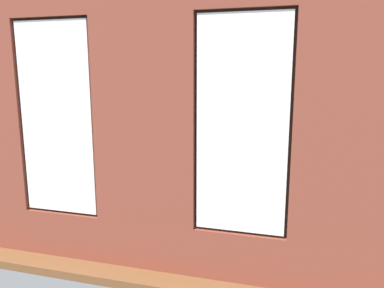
{
  "coord_description": "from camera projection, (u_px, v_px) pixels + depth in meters",
  "views": [
    {
      "loc": [
        -1.6,
        6.44,
        2.24
      ],
      "look_at": [
        0.11,
        0.4,
        1.02
      ],
      "focal_mm": 35.0,
      "sensor_mm": 36.0,
      "label": 1
    }
  ],
  "objects": [
    {
      "name": "potted_plant_between_couches",
      "position": [
        272.0,
        212.0,
        4.57
      ],
      "size": [
        0.78,
        0.83,
        1.23
      ],
      "color": "gray",
      "rests_on": "ground_plane"
    },
    {
      "name": "white_wall_right",
      "position": [
        50.0,
        101.0,
        7.24
      ],
      "size": [
        0.1,
        5.17,
        3.36
      ],
      "primitive_type": "cube",
      "color": "white",
      "rests_on": "ground_plane"
    },
    {
      "name": "potted_plant_foreground_right",
      "position": [
        129.0,
        133.0,
        9.35
      ],
      "size": [
        0.98,
        1.02,
        1.3
      ],
      "color": "beige",
      "rests_on": "ground_plane"
    },
    {
      "name": "remote_silver",
      "position": [
        177.0,
        168.0,
        7.07
      ],
      "size": [
        0.08,
        0.18,
        0.02
      ],
      "primitive_type": "cube",
      "rotation": [
        0.0,
        0.0,
        3.33
      ],
      "color": "#B2B2B7",
      "rests_on": "coffee_table"
    },
    {
      "name": "papasan_chair",
      "position": [
        193.0,
        147.0,
        8.97
      ],
      "size": [
        1.16,
        1.16,
        0.71
      ],
      "color": "olive",
      "rests_on": "ground_plane"
    },
    {
      "name": "potted_plant_by_left_couch",
      "position": [
        314.0,
        168.0,
        7.14
      ],
      "size": [
        0.4,
        0.4,
        0.68
      ],
      "color": "#47423D",
      "rests_on": "ground_plane"
    },
    {
      "name": "brick_wall_with_windows",
      "position": [
        144.0,
        126.0,
        4.07
      ],
      "size": [
        6.15,
        0.3,
        3.36
      ],
      "color": "brown",
      "rests_on": "ground_plane"
    },
    {
      "name": "potted_plant_beside_window_right",
      "position": [
        42.0,
        194.0,
        5.29
      ],
      "size": [
        0.54,
        0.54,
        0.89
      ],
      "color": "beige",
      "rests_on": "ground_plane"
    },
    {
      "name": "cup_ceramic",
      "position": [
        185.0,
        168.0,
        6.92
      ],
      "size": [
        0.07,
        0.07,
        0.08
      ],
      "primitive_type": "cylinder",
      "color": "#B23D38",
      "rests_on": "coffee_table"
    },
    {
      "name": "media_console",
      "position": [
        83.0,
        166.0,
        7.94
      ],
      "size": [
        0.92,
        0.42,
        0.53
      ],
      "primitive_type": "cube",
      "color": "black",
      "rests_on": "ground_plane"
    },
    {
      "name": "coffee_table",
      "position": [
        185.0,
        173.0,
        6.94
      ],
      "size": [
        1.45,
        0.78,
        0.44
      ],
      "color": "tan",
      "rests_on": "ground_plane"
    },
    {
      "name": "potted_plant_corner_near_left",
      "position": [
        340.0,
        147.0,
        8.11
      ],
      "size": [
        0.93,
        0.91,
        1.48
      ],
      "color": "gray",
      "rests_on": "ground_plane"
    },
    {
      "name": "couch_by_window",
      "position": [
        159.0,
        218.0,
        4.96
      ],
      "size": [
        2.02,
        0.87,
        0.8
      ],
      "color": "black",
      "rests_on": "ground_plane"
    },
    {
      "name": "table_plant_small",
      "position": [
        207.0,
        163.0,
        6.93
      ],
      "size": [
        0.15,
        0.15,
        0.24
      ],
      "color": "beige",
      "rests_on": "coffee_table"
    },
    {
      "name": "candle_jar",
      "position": [
        160.0,
        168.0,
        6.93
      ],
      "size": [
        0.08,
        0.08,
        0.11
      ],
      "primitive_type": "cylinder",
      "color": "#B7333D",
      "rests_on": "coffee_table"
    },
    {
      "name": "couch_left",
      "position": [
        345.0,
        200.0,
        5.66
      ],
      "size": [
        0.94,
        2.07,
        0.8
      ],
      "rotation": [
        0.0,
        0.0,
        1.54
      ],
      "color": "black",
      "rests_on": "ground_plane"
    },
    {
      "name": "tv_flatscreen",
      "position": [
        81.0,
        138.0,
        7.82
      ],
      "size": [
        1.07,
        0.2,
        0.71
      ],
      "color": "black",
      "rests_on": "media_console"
    },
    {
      "name": "potted_plant_mid_room_small",
      "position": [
        273.0,
        165.0,
        7.31
      ],
      "size": [
        0.44,
        0.44,
        0.65
      ],
      "color": "beige",
      "rests_on": "ground_plane"
    },
    {
      "name": "potted_plant_corner_far_left",
      "position": [
        380.0,
        207.0,
        4.08
      ],
      "size": [
        0.91,
        0.91,
        1.17
      ],
      "color": "brown",
      "rests_on": "ground_plane"
    },
    {
      "name": "ground_plane",
      "position": [
        203.0,
        197.0,
        6.95
      ],
      "size": [
        6.75,
        6.17,
        0.1
      ],
      "primitive_type": "cube",
      "color": "brown"
    }
  ]
}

